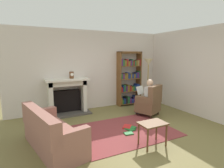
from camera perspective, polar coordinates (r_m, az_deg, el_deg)
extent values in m
plane|color=olive|center=(4.44, 5.95, -15.87)|extent=(14.00, 14.00, 0.00)
cube|color=silver|center=(6.35, -6.25, 4.35)|extent=(5.60, 0.10, 2.70)
cube|color=silver|center=(6.71, 19.74, 4.13)|extent=(0.10, 5.20, 2.70)
cube|color=brown|center=(4.67, 3.93, -14.45)|extent=(2.40, 1.80, 0.01)
cube|color=#4C4742|center=(6.00, -13.48, -9.08)|extent=(1.36, 0.64, 0.05)
cube|color=black|center=(6.10, -14.08, -5.13)|extent=(0.84, 0.20, 0.70)
cube|color=silver|center=(5.87, -18.87, -4.47)|extent=(0.12, 0.44, 1.09)
cube|color=silver|center=(6.08, -9.08, -3.62)|extent=(0.12, 0.44, 1.09)
cube|color=silver|center=(5.86, -14.06, 0.37)|extent=(1.16, 0.44, 0.16)
cube|color=silver|center=(5.79, -13.97, 1.36)|extent=(1.32, 0.56, 0.06)
cylinder|color=brown|center=(5.79, -12.66, 2.77)|extent=(0.14, 0.14, 0.21)
cylinder|color=white|center=(5.72, -12.51, 2.96)|extent=(0.10, 0.01, 0.10)
cube|color=brown|center=(6.58, 2.19, 1.52)|extent=(0.04, 0.32, 2.00)
cube|color=brown|center=(7.04, 8.43, 1.92)|extent=(0.04, 0.32, 2.00)
cube|color=brown|center=(6.74, 5.54, 10.02)|extent=(0.91, 0.32, 0.04)
cube|color=brown|center=(6.98, 5.30, -5.95)|extent=(0.87, 0.32, 0.02)
cube|color=brown|center=(6.76, 2.62, -5.24)|extent=(0.05, 0.26, 0.25)
cube|color=#1E592D|center=(6.80, 3.10, -5.53)|extent=(0.06, 0.26, 0.16)
cube|color=navy|center=(6.83, 3.64, -5.32)|extent=(0.07, 0.26, 0.20)
cube|color=black|center=(6.86, 4.22, -5.08)|extent=(0.08, 0.26, 0.24)
cube|color=#1E592D|center=(6.90, 4.83, -4.95)|extent=(0.09, 0.26, 0.25)
cube|color=#4C1E59|center=(6.96, 5.46, -5.13)|extent=(0.07, 0.26, 0.18)
cube|color=navy|center=(7.01, 6.09, -5.14)|extent=(0.09, 0.26, 0.16)
cube|color=#4C1E59|center=(7.05, 6.65, -5.05)|extent=(0.07, 0.26, 0.16)
cube|color=navy|center=(7.08, 7.21, -4.60)|extent=(0.08, 0.26, 0.26)
cube|color=#997F4C|center=(7.13, 7.70, -4.73)|extent=(0.05, 0.26, 0.21)
cube|color=#4C1E59|center=(7.17, 8.16, -4.73)|extent=(0.08, 0.26, 0.19)
cube|color=brown|center=(6.88, 5.36, -2.16)|extent=(0.87, 0.32, 0.02)
cube|color=maroon|center=(6.67, 2.70, -1.65)|extent=(0.07, 0.26, 0.17)
cube|color=navy|center=(6.69, 3.19, -1.37)|extent=(0.04, 0.26, 0.22)
cube|color=#1E592D|center=(6.72, 3.67, -1.26)|extent=(0.07, 0.26, 0.24)
cube|color=#4C1E59|center=(6.76, 4.18, -1.37)|extent=(0.05, 0.26, 0.20)
cube|color=brown|center=(6.80, 4.76, -1.16)|extent=(0.08, 0.26, 0.24)
cube|color=maroon|center=(6.84, 5.36, -1.26)|extent=(0.07, 0.26, 0.20)
cube|color=brown|center=(6.89, 5.93, -1.37)|extent=(0.08, 0.26, 0.16)
cube|color=#1E592D|center=(6.93, 6.54, -1.27)|extent=(0.08, 0.26, 0.17)
cube|color=navy|center=(6.98, 7.12, -1.23)|extent=(0.08, 0.26, 0.17)
cube|color=navy|center=(7.01, 7.58, -0.87)|extent=(0.05, 0.26, 0.24)
cube|color=navy|center=(7.04, 7.99, -0.87)|extent=(0.06, 0.26, 0.23)
cube|color=brown|center=(6.80, 5.42, 1.73)|extent=(0.87, 0.32, 0.02)
cube|color=#1E592D|center=(6.59, 2.70, 2.45)|extent=(0.06, 0.26, 0.19)
cube|color=#4C1E59|center=(6.62, 3.25, 2.51)|extent=(0.07, 0.26, 0.19)
cube|color=brown|center=(6.66, 3.77, 2.43)|extent=(0.07, 0.26, 0.17)
cube|color=brown|center=(6.70, 4.33, 2.60)|extent=(0.07, 0.26, 0.20)
cube|color=navy|center=(6.73, 4.87, 2.74)|extent=(0.05, 0.26, 0.23)
cube|color=navy|center=(6.76, 5.25, 2.50)|extent=(0.04, 0.26, 0.17)
cube|color=brown|center=(6.79, 5.63, 2.57)|extent=(0.05, 0.26, 0.18)
cube|color=navy|center=(6.83, 6.15, 2.51)|extent=(0.07, 0.26, 0.16)
cube|color=brown|center=(6.87, 6.69, 2.57)|extent=(0.06, 0.26, 0.16)
cube|color=navy|center=(6.91, 7.20, 2.74)|extent=(0.06, 0.26, 0.20)
cube|color=#4C1E59|center=(6.95, 7.73, 2.82)|extent=(0.08, 0.26, 0.21)
cube|color=#1E592D|center=(6.99, 8.24, 3.04)|extent=(0.05, 0.26, 0.26)
cube|color=brown|center=(6.76, 5.48, 5.69)|extent=(0.87, 0.32, 0.02)
cube|color=#4C1E59|center=(6.55, 2.73, 6.84)|extent=(0.06, 0.26, 0.26)
cube|color=#1E592D|center=(6.58, 3.25, 6.74)|extent=(0.06, 0.26, 0.23)
cube|color=brown|center=(6.62, 3.84, 6.61)|extent=(0.08, 0.26, 0.20)
cube|color=maroon|center=(6.66, 4.43, 6.83)|extent=(0.05, 0.26, 0.25)
cube|color=brown|center=(6.70, 4.98, 6.52)|extent=(0.09, 0.26, 0.18)
cube|color=#4C1E59|center=(6.75, 5.59, 6.61)|extent=(0.07, 0.26, 0.19)
cube|color=#1E592D|center=(6.78, 6.02, 6.79)|extent=(0.05, 0.26, 0.24)
cube|color=maroon|center=(6.81, 6.43, 6.56)|extent=(0.05, 0.26, 0.18)
cube|color=#1E592D|center=(6.84, 6.88, 6.52)|extent=(0.06, 0.26, 0.17)
cube|color=brown|center=(6.88, 7.37, 6.59)|extent=(0.07, 0.26, 0.18)
cube|color=#997F4C|center=(6.92, 7.88, 6.70)|extent=(0.06, 0.26, 0.21)
cube|color=maroon|center=(6.97, 8.45, 6.78)|extent=(0.09, 0.26, 0.23)
cube|color=brown|center=(6.74, 5.54, 9.68)|extent=(0.87, 0.32, 0.02)
cylinder|color=#331E14|center=(6.19, 10.30, -8.04)|extent=(0.05, 0.05, 0.12)
cylinder|color=#331E14|center=(5.77, 7.79, -9.27)|extent=(0.05, 0.05, 0.12)
cylinder|color=#331E14|center=(5.99, 14.36, -8.79)|extent=(0.05, 0.05, 0.12)
cylinder|color=#331E14|center=(5.55, 12.08, -10.15)|extent=(0.05, 0.05, 0.12)
cube|color=brown|center=(5.81, 11.20, -7.07)|extent=(0.83, 0.81, 0.30)
cube|color=brown|center=(5.60, 13.50, -3.27)|extent=(0.65, 0.41, 0.55)
cube|color=brown|center=(5.98, 12.51, -4.08)|extent=(0.33, 0.54, 0.22)
cube|color=brown|center=(5.51, 9.96, -5.12)|extent=(0.33, 0.54, 0.22)
cube|color=silver|center=(5.69, 11.77, -3.28)|extent=(0.37, 0.31, 0.50)
sphere|color=#D8AD8C|center=(5.62, 11.89, 0.41)|extent=(0.20, 0.20, 0.20)
cube|color=#191E3F|center=(5.89, 10.34, -4.79)|extent=(0.27, 0.41, 0.12)
cube|color=#191E3F|center=(5.76, 9.57, -5.10)|extent=(0.27, 0.41, 0.12)
cylinder|color=#191E3F|center=(6.05, 8.69, -6.93)|extent=(0.10, 0.10, 0.42)
cylinder|color=#191E3F|center=(5.92, 7.89, -7.28)|extent=(0.10, 0.10, 0.42)
cube|color=white|center=(5.82, 8.93, -1.90)|extent=(0.37, 0.25, 0.25)
cube|color=#966155|center=(3.98, -17.80, -16.20)|extent=(1.06, 1.81, 0.40)
cube|color=#966155|center=(3.74, -22.04, -11.07)|extent=(0.57, 1.70, 0.45)
cube|color=#966155|center=(3.20, -12.85, -16.14)|extent=(0.72, 0.31, 0.24)
cube|color=#966155|center=(4.55, -21.58, -8.85)|extent=(0.72, 0.31, 0.24)
cube|color=brown|center=(3.89, 12.75, -12.07)|extent=(0.56, 0.39, 0.03)
cylinder|color=brown|center=(3.74, 11.20, -17.05)|extent=(0.04, 0.04, 0.47)
cylinder|color=brown|center=(4.03, 16.78, -15.32)|extent=(0.04, 0.04, 0.47)
cylinder|color=brown|center=(3.97, 8.39, -15.41)|extent=(0.04, 0.04, 0.47)
cylinder|color=brown|center=(4.24, 13.86, -13.94)|extent=(0.04, 0.04, 0.47)
cube|color=#267233|center=(4.48, 5.25, -15.27)|extent=(0.23, 0.18, 0.03)
cube|color=#267233|center=(4.81, 6.18, -13.50)|extent=(0.24, 0.27, 0.03)
cube|color=red|center=(4.84, 4.82, -13.30)|extent=(0.33, 0.33, 0.04)
cube|color=#267233|center=(4.71, 5.72, -14.02)|extent=(0.23, 0.28, 0.03)
cylinder|color=#B7933F|center=(6.78, 11.01, -6.93)|extent=(0.24, 0.24, 0.03)
cylinder|color=#B7933F|center=(6.61, 11.21, -0.52)|extent=(0.03, 0.03, 1.51)
cone|color=beige|center=(6.53, 11.44, 6.89)|extent=(0.32, 0.32, 0.22)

